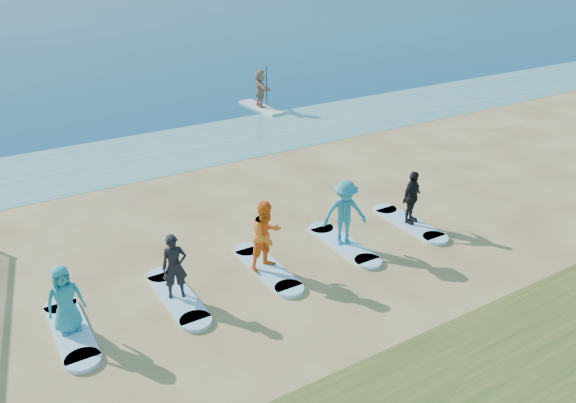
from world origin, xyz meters
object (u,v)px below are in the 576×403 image
surfboard_0 (71,331)px  surfboard_4 (409,223)px  student_4 (412,197)px  surfboard_1 (178,297)px  student_1 (175,266)px  student_2 (266,235)px  paddleboard (261,107)px  paddleboarder (260,88)px  surfboard_2 (267,269)px  surfboard_3 (343,244)px  student_3 (345,213)px  student_0 (65,299)px

surfboard_0 → surfboard_4: bearing=0.0°
surfboard_4 → student_4: size_ratio=1.42×
surfboard_1 → surfboard_0: bearing=180.0°
student_1 → student_2: 2.35m
paddleboard → surfboard_0: 17.51m
paddleboard → paddleboarder: 0.94m
surfboard_2 → surfboard_3: (2.35, 0.00, 0.00)m
surfboard_3 → student_3: bearing=0.0°
paddleboard → surfboard_2: bearing=-122.2°
paddleboard → surfboard_3: 13.81m
surfboard_0 → student_2: size_ratio=1.23×
student_1 → student_2: student_2 is taller
student_2 → student_3: bearing=-11.4°
paddleboard → surfboard_4: (-2.33, -13.00, -0.01)m
surfboard_0 → surfboard_3: 7.05m
student_0 → surfboard_4: bearing=-4.9°
student_2 → surfboard_3: student_2 is taller
paddleboard → surfboard_2: 14.78m
surfboard_0 → student_3: size_ratio=1.23×
student_4 → paddleboard: bearing=60.6°
student_1 → student_2: size_ratio=0.87×
paddleboard → paddleboarder: (0.00, 0.00, 0.94)m
surfboard_1 → student_4: (7.05, 0.00, 0.82)m
surfboard_1 → student_2: size_ratio=1.23×
surfboard_1 → student_3: size_ratio=1.23×
surfboard_3 → student_3: size_ratio=1.23×
paddleboard → student_4: bearing=-104.0°
paddleboard → surfboard_4: paddleboard is taller
paddleboard → paddleboarder: bearing=0.0°
student_1 → student_4: 7.05m
student_1 → student_3: student_3 is taller
surfboard_3 → student_4: 2.49m
surfboard_0 → surfboard_3: same height
paddleboard → student_3: bearing=-113.6°
student_3 → surfboard_4: size_ratio=0.81×
student_1 → surfboard_4: 7.10m
surfboard_3 → surfboard_2: bearing=180.0°
paddleboard → surfboard_1: 16.03m
paddleboard → surfboard_1: size_ratio=1.36×
surfboard_0 → surfboard_2: same height
paddleboarder → student_0: bearing=148.1°
paddleboarder → student_3: 13.81m
student_2 → student_3: size_ratio=0.99×
surfboard_3 → surfboard_4: (2.35, 0.00, 0.00)m
paddleboarder → surfboard_4: bearing=180.0°
surfboard_1 → surfboard_3: (4.70, 0.00, 0.00)m
surfboard_0 → student_3: (7.05, 0.00, 0.94)m
student_1 → paddleboarder: bearing=70.4°
student_2 → surfboard_3: bearing=-11.4°
student_3 → surfboard_3: bearing=0.0°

